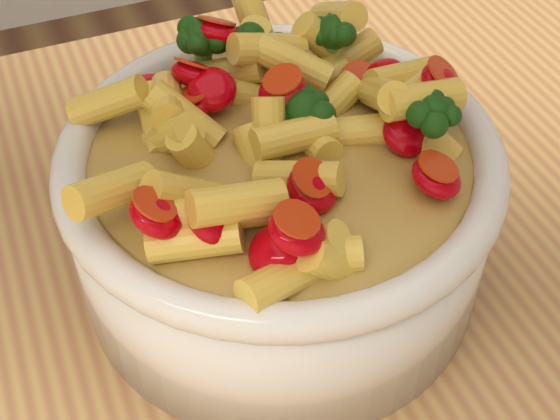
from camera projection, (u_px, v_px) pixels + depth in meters
name	position (u px, v px, depth m)	size (l,w,h in m)	color
serving_bowl	(280.00, 208.00, 0.48)	(0.26, 0.26, 0.11)	white
pasta_salad	(280.00, 119.00, 0.43)	(0.21, 0.21, 0.05)	#FBD44F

